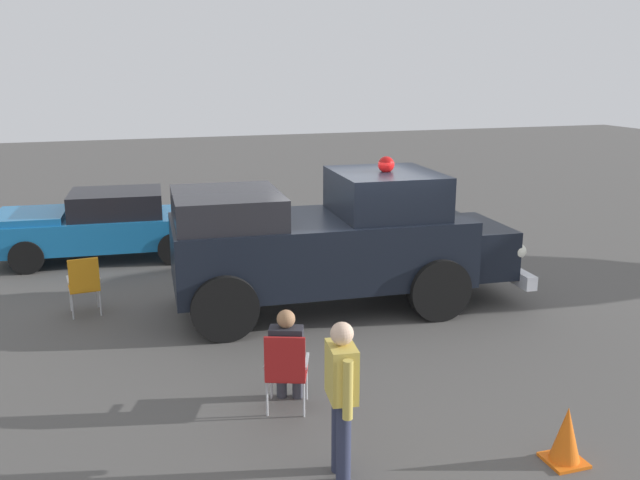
% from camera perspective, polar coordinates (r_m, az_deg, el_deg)
% --- Properties ---
extents(ground_plane, '(60.00, 60.00, 0.00)m').
position_cam_1_polar(ground_plane, '(11.90, 3.03, -5.65)').
color(ground_plane, '#514F4C').
extents(vintage_fire_truck, '(6.06, 2.61, 2.59)m').
position_cam_1_polar(vintage_fire_truck, '(11.58, 1.12, 0.00)').
color(vintage_fire_truck, black).
rests_on(vintage_fire_truck, ground).
extents(classic_hot_rod, '(4.49, 2.20, 1.46)m').
position_cam_1_polar(classic_hot_rod, '(15.44, -17.78, 1.25)').
color(classic_hot_rod, black).
rests_on(classic_hot_rod, ground).
extents(lawn_chair_near_truck, '(0.64, 0.64, 1.02)m').
position_cam_1_polar(lawn_chair_near_truck, '(8.26, -2.86, -10.54)').
color(lawn_chair_near_truck, '#B7BABF').
rests_on(lawn_chair_near_truck, ground).
extents(lawn_chair_by_car, '(0.56, 0.55, 1.02)m').
position_cam_1_polar(lawn_chair_by_car, '(11.98, -19.09, -3.33)').
color(lawn_chair_by_car, '#B7BABF').
rests_on(lawn_chair_by_car, ground).
extents(spectator_seated, '(0.54, 0.63, 1.29)m').
position_cam_1_polar(spectator_seated, '(8.34, -2.76, -9.49)').
color(spectator_seated, '#383842').
rests_on(spectator_seated, ground).
extents(spectator_standing, '(0.31, 0.65, 1.68)m').
position_cam_1_polar(spectator_standing, '(6.89, 1.80, -12.40)').
color(spectator_standing, '#2D334C').
rests_on(spectator_standing, ground).
extents(traffic_cone, '(0.40, 0.40, 0.64)m').
position_cam_1_polar(traffic_cone, '(7.87, 19.86, -15.12)').
color(traffic_cone, orange).
rests_on(traffic_cone, ground).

